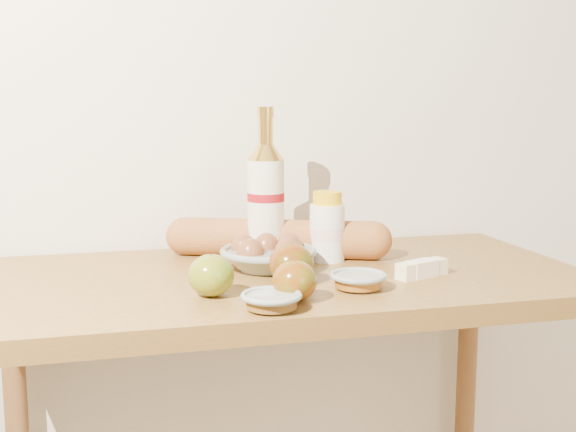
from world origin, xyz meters
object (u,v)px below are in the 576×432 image
(table, at_px, (284,333))
(egg_bowl, at_px, (268,256))
(cream_bottle, at_px, (327,229))
(baguette, at_px, (277,238))
(bourbon_bottle, at_px, (266,198))

(table, xyz_separation_m, egg_bowl, (-0.02, 0.04, 0.15))
(cream_bottle, bearing_deg, table, -118.53)
(table, relative_size, egg_bowl, 5.43)
(baguette, bearing_deg, egg_bowl, -91.27)
(bourbon_bottle, bearing_deg, cream_bottle, -46.45)
(egg_bowl, bearing_deg, baguette, 67.30)
(table, height_order, baguette, baguette)
(table, height_order, egg_bowl, egg_bowl)
(table, bearing_deg, bourbon_bottle, 91.96)
(bourbon_bottle, distance_m, cream_bottle, 0.15)
(bourbon_bottle, xyz_separation_m, baguette, (0.03, 0.01, -0.09))
(table, distance_m, bourbon_bottle, 0.29)
(baguette, bearing_deg, bourbon_bottle, -143.16)
(table, xyz_separation_m, cream_bottle, (0.12, 0.09, 0.19))
(table, xyz_separation_m, baguette, (0.02, 0.15, 0.17))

